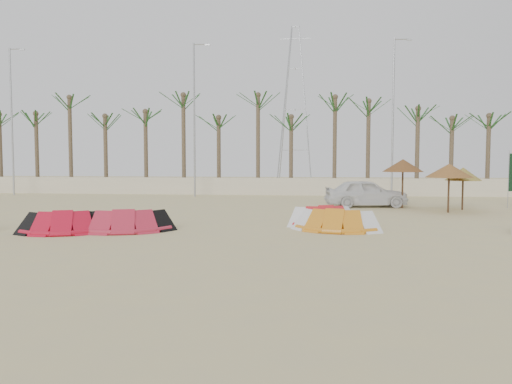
# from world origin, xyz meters

# --- Properties ---
(ground) EXTENTS (120.00, 120.00, 0.00)m
(ground) POSITION_xyz_m (0.00, 0.00, 0.00)
(ground) COLOR #CFBD7C
(ground) RESTS_ON ground
(boundary_wall) EXTENTS (60.00, 0.30, 1.30)m
(boundary_wall) POSITION_xyz_m (0.00, 22.00, 0.65)
(boundary_wall) COLOR beige
(boundary_wall) RESTS_ON ground
(palm_line) EXTENTS (52.00, 4.00, 7.70)m
(palm_line) POSITION_xyz_m (0.67, 23.50, 6.44)
(palm_line) COLOR brown
(palm_line) RESTS_ON ground
(lamp_a) EXTENTS (1.25, 0.14, 11.00)m
(lamp_a) POSITION_xyz_m (-19.96, 20.00, 5.77)
(lamp_a) COLOR #A5A8AD
(lamp_a) RESTS_ON ground
(lamp_b) EXTENTS (1.25, 0.14, 11.00)m
(lamp_b) POSITION_xyz_m (-5.96, 20.00, 5.77)
(lamp_b) COLOR #A5A8AD
(lamp_b) RESTS_ON ground
(lamp_c) EXTENTS (1.25, 0.14, 11.00)m
(lamp_c) POSITION_xyz_m (8.04, 20.00, 5.77)
(lamp_c) COLOR #A5A8AD
(lamp_c) RESTS_ON ground
(pylon) EXTENTS (3.00, 3.00, 14.00)m
(pylon) POSITION_xyz_m (1.00, 28.00, 0.00)
(pylon) COLOR #A5A8AD
(pylon) RESTS_ON ground
(kite_red_left) EXTENTS (3.54, 2.36, 0.90)m
(kite_red_left) POSITION_xyz_m (-6.66, 2.15, 0.42)
(kite_red_left) COLOR red
(kite_red_left) RESTS_ON ground
(kite_red_mid) EXTENTS (3.91, 2.42, 0.90)m
(kite_red_mid) POSITION_xyz_m (-4.62, 2.82, 0.42)
(kite_red_mid) COLOR #B82239
(kite_red_mid) RESTS_ON ground
(kite_red_right) EXTENTS (3.22, 2.16, 0.90)m
(kite_red_right) POSITION_xyz_m (2.96, 5.12, 0.42)
(kite_red_right) COLOR red
(kite_red_right) RESTS_ON ground
(kite_orange) EXTENTS (3.49, 2.15, 0.90)m
(kite_orange) POSITION_xyz_m (3.32, 3.82, 0.42)
(kite_orange) COLOR orange
(kite_orange) RESTS_ON ground
(parasol_left) EXTENTS (2.27, 2.27, 2.73)m
(parasol_left) POSITION_xyz_m (7.44, 12.83, 2.37)
(parasol_left) COLOR #4C331E
(parasol_left) RESTS_ON ground
(parasol_mid) EXTENTS (2.36, 2.36, 2.50)m
(parasol_mid) POSITION_xyz_m (9.36, 10.71, 2.14)
(parasol_mid) COLOR #4C331E
(parasol_mid) RESTS_ON ground
(parasol_right) EXTENTS (1.90, 1.90, 2.29)m
(parasol_right) POSITION_xyz_m (10.49, 12.20, 1.93)
(parasol_right) COLOR #4C331E
(parasol_right) RESTS_ON ground
(flag_green) EXTENTS (0.44, 0.16, 3.21)m
(flag_green) POSITION_xyz_m (13.39, 13.29, 1.91)
(flag_green) COLOR #A5A8AD
(flag_green) RESTS_ON ground
(car) EXTENTS (4.84, 2.46, 1.58)m
(car) POSITION_xyz_m (5.53, 13.38, 0.79)
(car) COLOR white
(car) RESTS_ON ground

